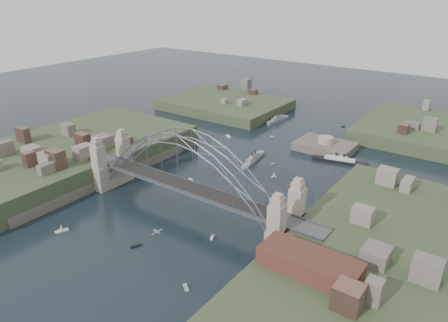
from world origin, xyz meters
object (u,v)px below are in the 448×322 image
Objects in this scene: bridge at (186,174)px; naval_cruiser_far at (278,119)px; naval_cruiser_near at (253,159)px; wharf_shed at (310,263)px; fort_island at (325,151)px; ocean_liner at (340,161)px.

bridge is 5.29× the size of naval_cruiser_far.
naval_cruiser_near is at bearing 96.54° from bridge.
wharf_shed is 1.26× the size of naval_cruiser_far.
ocean_liner is at bearing -43.21° from fort_island.
fort_island is at bearing 57.29° from naval_cruiser_near.
naval_cruiser_far is (-33.83, 22.40, 1.17)m from fort_island.
bridge is 65.66m from ocean_liner.
bridge reaches higher than ocean_liner.
bridge reaches higher than wharf_shed.
bridge is at bearing 162.35° from wharf_shed.
naval_cruiser_far is at bearing 146.49° from fort_island.
wharf_shed is (44.00, -14.00, -2.32)m from bridge.
wharf_shed is 76.13m from naval_cruiser_near.
naval_cruiser_near is (-16.99, -26.46, 1.14)m from fort_island.
fort_island is 1.09× the size of ocean_liner.
ocean_liner is (26.70, 17.34, -0.04)m from naval_cruiser_near.
naval_cruiser_near is at bearing -147.00° from ocean_liner.
fort_island is 1.26× the size of naval_cruiser_near.
bridge reaches higher than fort_island.
bridge is at bearing -109.62° from ocean_liner.
fort_island is at bearing -33.51° from naval_cruiser_far.
naval_cruiser_near is 31.83m from ocean_liner.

